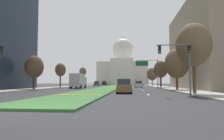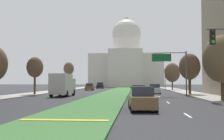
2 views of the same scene
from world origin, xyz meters
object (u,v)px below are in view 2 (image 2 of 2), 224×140
traffic_light_far_right (165,76)px  sedan_midblock (138,92)px  street_tree_right_far (190,67)px  sedan_very_far (100,86)px  street_tree_right_distant (172,73)px  sedan_distant (155,89)px  overhead_guide_sign (174,64)px  capitol_building (127,64)px  street_tree_left_distant (69,69)px  sedan_far_horizon (90,87)px  sedan_lead_stopped (142,99)px  street_tree_right_mid (222,59)px  street_tree_left_far (35,67)px  box_truck_delivery (63,85)px

traffic_light_far_right → sedan_midblock: traffic_light_far_right is taller
street_tree_right_far → sedan_very_far: street_tree_right_far is taller
street_tree_right_distant → sedan_distant: bearing=-105.8°
sedan_midblock → sedan_very_far: (-10.74, 45.61, 0.06)m
overhead_guide_sign → street_tree_right_distant: bearing=83.1°
capitol_building → street_tree_left_distant: capitol_building is taller
sedan_far_horizon → sedan_very_far: bearing=88.2°
street_tree_right_distant → sedan_lead_stopped: (-8.42, -47.99, -3.43)m
capitol_building → traffic_light_far_right: (10.79, -47.88, -6.06)m
street_tree_right_distant → sedan_far_horizon: (-19.77, -2.75, -3.46)m
street_tree_right_mid → street_tree_left_far: (-24.60, 12.29, -0.18)m
traffic_light_far_right → street_tree_right_mid: bearing=-87.2°
traffic_light_far_right → sedan_lead_stopped: size_ratio=1.20×
street_tree_left_far → box_truck_delivery: (5.22, -3.07, -2.61)m
overhead_guide_sign → street_tree_right_distant: 27.84m
street_tree_right_distant → sedan_very_far: street_tree_right_distant is taller
street_tree_right_distant → sedan_very_far: 23.82m
capitol_building → traffic_light_far_right: bearing=-77.3°
capitol_building → street_tree_right_distant: bearing=-75.2°
sedan_lead_stopped → sedan_distant: (2.89, 28.42, -0.04)m
street_tree_left_far → sedan_distant: street_tree_left_far is taller
box_truck_delivery → sedan_distant: bearing=36.2°
street_tree_right_mid → street_tree_right_far: size_ratio=1.07×
capitol_building → street_tree_left_far: 75.26m
street_tree_left_far → sedan_lead_stopped: street_tree_left_far is taller
traffic_light_far_right → street_tree_left_distant: bearing=-175.5°
overhead_guide_sign → street_tree_right_far: 4.60m
overhead_guide_sign → sedan_lead_stopped: (-5.06, -20.36, -3.80)m
street_tree_right_distant → sedan_far_horizon: 20.26m
street_tree_right_mid → street_tree_right_distant: size_ratio=1.06×
sedan_distant → overhead_guide_sign: bearing=-74.9°
sedan_far_horizon → street_tree_right_distant: bearing=7.9°
box_truck_delivery → sedan_midblock: bearing=-12.5°
street_tree_left_far → sedan_far_horizon: (4.70, 23.77, -3.50)m
capitol_building → street_tree_right_far: bearing=-80.4°
traffic_light_far_right → sedan_lead_stopped: bearing=-97.9°
sedan_distant → box_truck_delivery: 17.01m
sedan_lead_stopped → sedan_far_horizon: size_ratio=1.01×
street_tree_left_far → street_tree_right_distant: (24.47, 26.53, -0.04)m
street_tree_right_mid → capitol_building: bearing=98.4°
street_tree_left_far → sedan_lead_stopped: (16.04, -21.47, -3.47)m
overhead_guide_sign → box_truck_delivery: (-15.89, -1.97, -2.94)m
sedan_very_far → overhead_guide_sign: bearing=-68.9°
sedan_distant → capitol_building: bearing=96.0°
street_tree_left_distant → sedan_distant: street_tree_left_distant is taller
street_tree_left_far → sedan_very_far: bearing=82.6°
overhead_guide_sign → street_tree_left_distant: (-21.64, 25.52, 0.55)m
street_tree_right_mid → traffic_light_far_right: bearing=92.8°
street_tree_right_mid → street_tree_left_far: size_ratio=1.18×
street_tree_left_distant → sedan_very_far: bearing=69.9°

